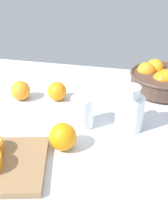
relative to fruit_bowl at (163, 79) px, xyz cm
name	(u,v)px	position (x,y,z in cm)	size (l,w,h in cm)	color
ground_plane	(77,132)	(-27.67, -34.66, -6.47)	(145.38, 107.96, 3.00)	silver
fruit_bowl	(163,79)	(0.00, 0.00, 0.00)	(27.11, 27.11, 10.86)	#473328
juice_pitcher	(130,113)	(-11.13, -30.08, 0.70)	(9.14, 13.83, 15.90)	white
juice_glass	(82,114)	(-26.20, -32.40, -0.46)	(7.28, 7.28, 10.52)	white
loose_orange_0	(21,90)	(-53.60, -19.61, -1.21)	(7.53, 7.53, 7.53)	orange
loose_orange_2	(63,137)	(-29.10, -45.21, -0.85)	(8.25, 8.25, 8.25)	orange
loose_orange_3	(57,91)	(-39.68, -16.95, -1.33)	(7.29, 7.29, 7.29)	orange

